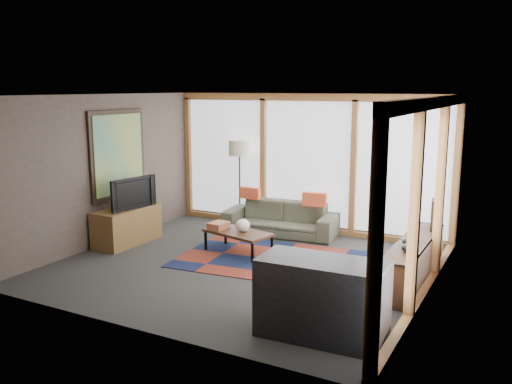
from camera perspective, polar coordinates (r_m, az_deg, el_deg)
The scene contains 17 objects.
ground at distance 8.42m, azimuth -1.29°, elevation -7.83°, with size 5.50×5.50×0.00m, color #292927.
room_envelope at distance 8.33m, azimuth 3.53°, elevation 2.86°, with size 5.52×5.02×2.62m.
rug at distance 8.70m, azimuth 2.23°, elevation -7.17°, with size 3.08×1.98×0.01m, color maroon.
sofa at distance 10.12m, azimuth 2.60°, elevation -2.80°, with size 2.09×0.82×0.61m, color #3B3F2F.
pillow_left at distance 10.37m, azimuth -0.61°, elevation -0.11°, with size 0.40×0.12×0.22m, color #D24D2A.
pillow_right at distance 9.79m, azimuth 6.18°, elevation -0.77°, with size 0.44×0.13×0.24m, color #D24D2A.
floor_lamp at distance 10.73m, azimuth -1.73°, elevation 0.97°, with size 0.43×0.43×1.70m, color black, non-canonical shape.
coffee_table at distance 9.01m, azimuth -1.88°, elevation -5.31°, with size 1.13×0.56×0.38m, color #311F0F, non-canonical shape.
book_stack at distance 9.13m, azimuth -3.97°, elevation -3.53°, with size 0.26×0.33×0.11m, color #9C5537.
vase at distance 8.92m, azimuth -1.42°, elevation -3.53°, with size 0.24×0.24×0.21m, color #EEE4CF.
bookshelf at distance 8.04m, azimuth 16.23°, elevation -6.99°, with size 0.43×2.34×0.59m, color #311F0F, non-canonical shape.
bowl_a at distance 7.43m, azimuth 15.87°, elevation -5.67°, with size 0.22×0.22×0.11m, color black.
bowl_b at distance 7.76m, azimuth 15.71°, elevation -5.04°, with size 0.17×0.17×0.08m, color black.
shelf_picture at distance 8.64m, azimuth 18.07°, elevation -2.26°, with size 0.04×0.35×0.46m, color black.
tv_console at distance 9.80m, azimuth -13.42°, elevation -3.46°, with size 0.53×1.28×0.64m, color brown.
television at distance 9.61m, azimuth -13.10°, elevation -0.07°, with size 0.96×0.13×0.55m, color black.
bar_counter at distance 6.07m, azimuth 6.98°, elevation -11.11°, with size 1.39×0.65×0.88m, color black.
Camera 1 is at (3.90, -6.95, 2.72)m, focal length 38.00 mm.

